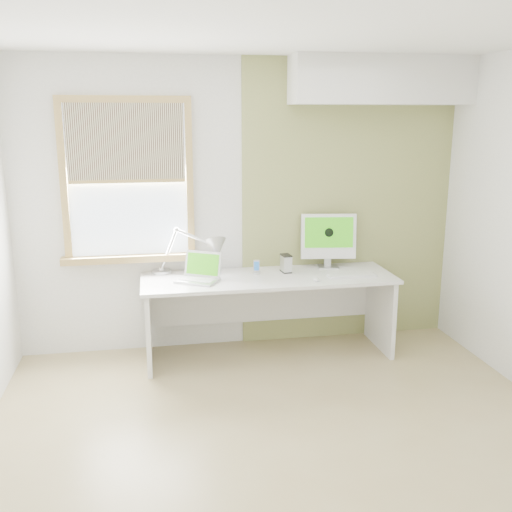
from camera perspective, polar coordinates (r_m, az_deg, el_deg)
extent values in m
cube|color=tan|center=(4.08, 2.79, -17.43)|extent=(4.00, 3.50, 0.02)
cube|color=white|center=(3.54, 3.31, 21.95)|extent=(4.00, 3.50, 0.02)
cube|color=silver|center=(5.29, -1.39, 4.93)|extent=(4.00, 0.02, 2.60)
cube|color=silver|center=(2.00, 14.92, -10.21)|extent=(4.00, 0.02, 2.60)
cube|color=#7F9051|center=(5.51, 9.00, 5.12)|extent=(2.00, 0.02, 2.60)
cube|color=white|center=(5.38, 12.17, 16.54)|extent=(1.60, 0.40, 0.42)
cube|color=olive|center=(5.20, -18.34, 6.89)|extent=(0.06, 0.06, 1.42)
cube|color=olive|center=(5.17, -6.54, 7.44)|extent=(0.06, 0.06, 1.42)
cube|color=olive|center=(5.13, -12.86, 14.77)|extent=(1.00, 0.06, 0.06)
cube|color=olive|center=(5.25, -12.10, -0.21)|extent=(1.20, 0.14, 0.06)
cube|color=#D1E2F9|center=(5.18, -12.46, 7.22)|extent=(1.00, 0.01, 1.30)
cube|color=beige|center=(5.11, -12.66, 10.79)|extent=(0.98, 0.02, 0.65)
cube|color=olive|center=(5.13, -12.47, 7.17)|extent=(0.98, 0.03, 0.03)
cube|color=silver|center=(5.08, 1.24, -2.19)|extent=(2.20, 0.70, 0.03)
cube|color=silver|center=(5.09, -10.51, -6.69)|extent=(0.04, 0.64, 0.70)
cube|color=silver|center=(5.49, 12.08, -5.28)|extent=(0.04, 0.64, 0.70)
cube|color=silver|center=(5.45, 0.55, -3.97)|extent=(2.08, 0.02, 0.48)
cylinder|color=#B5B8BA|center=(5.26, -9.24, -1.50)|extent=(0.21, 0.21, 0.02)
sphere|color=#B5B8BA|center=(5.25, -9.25, -1.31)|extent=(0.06, 0.06, 0.05)
cylinder|color=#B5B8BA|center=(5.19, -8.54, 0.61)|extent=(0.17, 0.07, 0.37)
sphere|color=#B5B8BA|center=(5.14, -7.81, 2.57)|extent=(0.06, 0.06, 0.05)
cylinder|color=#B5B8BA|center=(5.10, -6.03, 1.84)|extent=(0.32, 0.16, 0.15)
sphere|color=#B5B8BA|center=(5.06, -4.22, 1.11)|extent=(0.05, 0.05, 0.04)
cone|color=#B5B8BA|center=(5.07, -3.87, 0.76)|extent=(0.22, 0.27, 0.23)
cube|color=#B5B8BA|center=(4.94, -5.76, -2.41)|extent=(0.41, 0.37, 0.02)
cube|color=#B2B5B7|center=(4.94, -5.77, -2.29)|extent=(0.32, 0.27, 0.00)
cube|color=#B5B8BA|center=(5.01, -5.22, -0.78)|extent=(0.32, 0.23, 0.22)
cube|color=#2B850D|center=(5.01, -5.25, -0.80)|extent=(0.28, 0.19, 0.18)
cylinder|color=#B5B8BA|center=(5.15, 0.04, -1.66)|extent=(0.07, 0.07, 0.02)
cube|color=#B5B8BA|center=(5.14, 0.04, -0.97)|extent=(0.05, 0.01, 0.11)
cube|color=#194C99|center=(5.13, 0.05, -0.99)|extent=(0.04, 0.00, 0.08)
cube|color=#B5B8BA|center=(5.21, 2.96, -0.73)|extent=(0.09, 0.13, 0.16)
cube|color=black|center=(5.19, 2.97, 0.07)|extent=(0.09, 0.13, 0.01)
cube|color=black|center=(5.22, 2.95, -1.52)|extent=(0.09, 0.13, 0.01)
cube|color=#B5B8BA|center=(5.42, 7.06, -1.03)|extent=(0.21, 0.19, 0.01)
cube|color=#B5B8BA|center=(5.43, 7.03, -0.07)|extent=(0.06, 0.03, 0.16)
cube|color=white|center=(5.38, 7.11, 1.93)|extent=(0.51, 0.16, 0.41)
cube|color=#2B850D|center=(5.34, 7.17, 2.30)|extent=(0.44, 0.09, 0.28)
cylinder|color=black|center=(5.34, 7.18, 2.29)|extent=(0.08, 0.02, 0.08)
cube|color=white|center=(5.14, 9.42, -1.90)|extent=(0.42, 0.12, 0.02)
cube|color=white|center=(5.14, 9.43, -1.81)|extent=(0.39, 0.09, 0.00)
ellipsoid|color=white|center=(4.96, 5.94, -2.30)|extent=(0.05, 0.09, 0.03)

